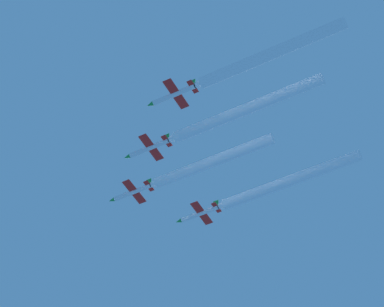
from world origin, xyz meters
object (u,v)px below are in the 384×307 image
(jet_lead, at_px, (131,193))
(jet_outer_left, at_px, (173,95))
(jet_right_wingman, at_px, (199,214))
(jet_left_wingman, at_px, (148,148))

(jet_lead, relative_size, jet_outer_left, 1.00)
(jet_right_wingman, bearing_deg, jet_left_wingman, 179.20)
(jet_right_wingman, xyz_separation_m, jet_outer_left, (-36.97, -12.84, -1.52))
(jet_left_wingman, relative_size, jet_outer_left, 1.00)
(jet_left_wingman, bearing_deg, jet_lead, 44.07)
(jet_left_wingman, xyz_separation_m, jet_outer_left, (-12.15, -13.18, -1.56))
(jet_lead, distance_m, jet_right_wingman, 17.63)
(jet_left_wingman, xyz_separation_m, jet_right_wingman, (24.82, -0.34, -0.04))
(jet_outer_left, bearing_deg, jet_right_wingman, 19.15)
(jet_left_wingman, height_order, jet_outer_left, jet_left_wingman)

